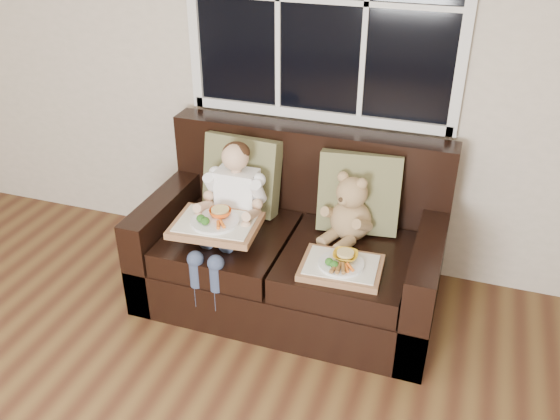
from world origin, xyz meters
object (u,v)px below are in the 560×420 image
at_px(child, 231,204).
at_px(tray_right, 341,266).
at_px(loveseat, 293,250).
at_px(tray_left, 216,223).
at_px(teddy_bear, 351,213).

bearing_deg(child, tray_right, -14.97).
bearing_deg(child, loveseat, 18.82).
xyz_separation_m(tray_left, tray_right, (0.72, -0.03, -0.10)).
bearing_deg(tray_right, tray_left, 174.38).
distance_m(child, tray_left, 0.16).
distance_m(loveseat, tray_right, 0.50).
height_order(loveseat, child, loveseat).
distance_m(loveseat, tray_left, 0.53).
height_order(loveseat, tray_left, loveseat).
distance_m(tray_left, tray_right, 0.73).
height_order(child, tray_left, child).
height_order(child, teddy_bear, child).
relative_size(loveseat, child, 2.17).
height_order(loveseat, tray_right, loveseat).
relative_size(loveseat, tray_left, 3.43).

